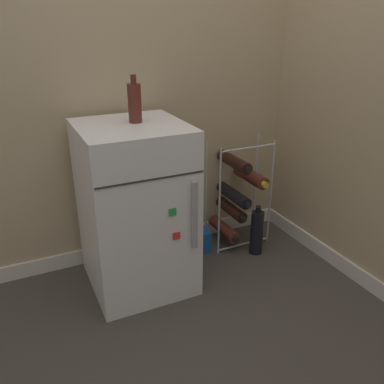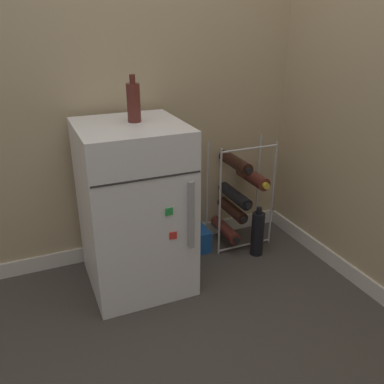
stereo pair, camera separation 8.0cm
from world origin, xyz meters
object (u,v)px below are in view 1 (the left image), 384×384
Objects in this scene: mini_fridge at (136,209)px; fridge_top_bottle at (135,102)px; soda_box at (190,239)px; wine_rack at (236,194)px; loose_bottle_floor at (257,232)px.

fridge_top_bottle is (0.03, 0.03, 0.53)m from mini_fridge.
mini_fridge reaches higher than soda_box.
wine_rack is (0.68, 0.14, -0.10)m from mini_fridge.
wine_rack is 0.91m from fridge_top_bottle.
soda_box is at bearing 171.86° from wine_rack.
soda_box is at bearing 25.21° from mini_fridge.
mini_fridge is 0.79m from loose_bottle_floor.
soda_box is (-0.29, 0.04, -0.27)m from wine_rack.
mini_fridge is at bearing 177.77° from loose_bottle_floor.
mini_fridge reaches higher than loose_bottle_floor.
fridge_top_bottle reaches higher than soda_box.
soda_box is 0.94× the size of fridge_top_bottle.
soda_box is (0.39, 0.18, -0.37)m from mini_fridge.
wine_rack is 3.23× the size of soda_box.
soda_box is 0.66× the size of loose_bottle_floor.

